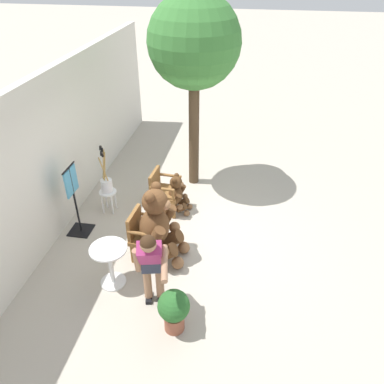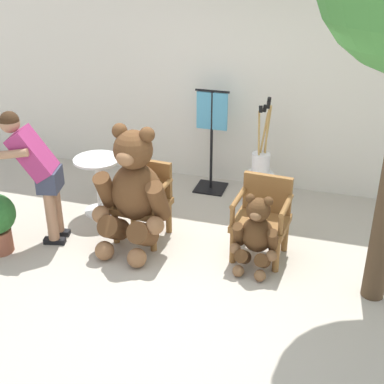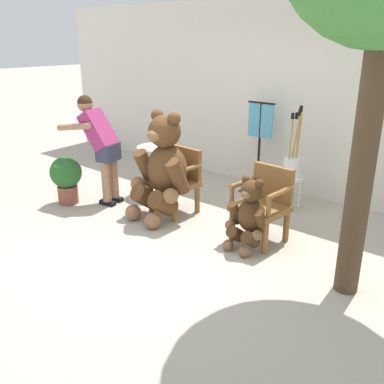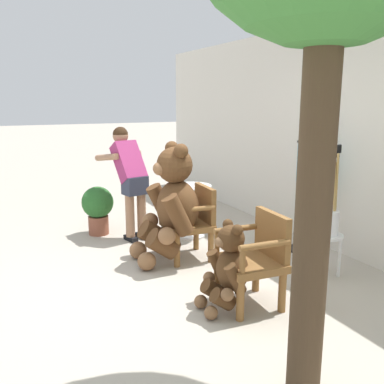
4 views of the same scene
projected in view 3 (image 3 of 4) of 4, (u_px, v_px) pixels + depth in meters
name	position (u px, v px, depth m)	size (l,w,h in m)	color
ground_plane	(185.00, 240.00, 5.01)	(60.00, 60.00, 0.00)	#B2A899
back_wall	(292.00, 98.00, 6.25)	(10.00, 0.16, 2.80)	silver
wooden_chair_left	(177.00, 179.00, 5.69)	(0.60, 0.56, 0.86)	brown
wooden_chair_right	(264.00, 202.00, 4.88)	(0.59, 0.56, 0.86)	brown
teddy_bear_large	(163.00, 167.00, 5.44)	(0.84, 0.81, 1.39)	brown
teddy_bear_small	(249.00, 214.00, 4.70)	(0.49, 0.48, 0.82)	#4C3019
person_visitor	(100.00, 140.00, 5.88)	(0.78, 0.60, 1.50)	black
white_stool	(290.00, 184.00, 5.81)	(0.34, 0.34, 0.46)	white
brush_bucket	(292.00, 163.00, 5.71)	(0.22, 0.22, 0.96)	white
round_side_table	(156.00, 164.00, 6.38)	(0.56, 0.56, 0.72)	white
potted_plant	(66.00, 177.00, 5.99)	(0.44, 0.44, 0.68)	brown
clothing_display_stand	(259.00, 146.00, 6.35)	(0.44, 0.40, 1.36)	black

